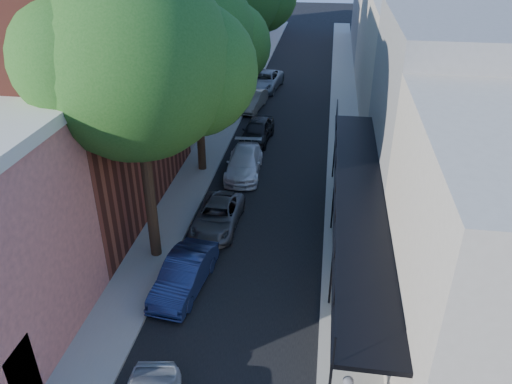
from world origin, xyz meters
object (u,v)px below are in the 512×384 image
(parked_car_d, at_px, (244,163))
(oak_mid, at_px, (204,39))
(parked_car_b, at_px, (184,274))
(parked_car_f, at_px, (252,100))
(parked_car_g, at_px, (264,81))
(oak_near, at_px, (149,64))
(parked_car_c, at_px, (218,216))
(parked_car_e, at_px, (257,131))

(parked_car_d, bearing_deg, oak_mid, 168.49)
(parked_car_b, relative_size, parked_car_f, 1.01)
(parked_car_f, bearing_deg, parked_car_g, 94.55)
(parked_car_d, distance_m, parked_car_f, 10.38)
(oak_mid, height_order, parked_car_b, oak_mid)
(oak_near, bearing_deg, parked_car_c, 54.30)
(parked_car_d, bearing_deg, parked_car_b, -96.62)
(parked_car_f, bearing_deg, oak_mid, -87.08)
(oak_near, relative_size, parked_car_c, 2.78)
(oak_mid, height_order, parked_car_g, oak_mid)
(parked_car_b, height_order, parked_car_e, parked_car_e)
(parked_car_e, xyz_separation_m, parked_car_g, (-0.94, 10.57, 0.01))
(parked_car_c, height_order, parked_car_e, parked_car_e)
(parked_car_b, distance_m, parked_car_d, 9.79)
(oak_near, distance_m, parked_car_d, 10.72)
(oak_near, height_order, oak_mid, oak_near)
(parked_car_f, height_order, parked_car_g, parked_car_g)
(parked_car_b, bearing_deg, oak_near, 128.47)
(parked_car_b, relative_size, parked_car_e, 0.98)
(parked_car_e, bearing_deg, oak_mid, -111.12)
(parked_car_c, distance_m, parked_car_e, 9.98)
(oak_near, distance_m, parked_car_c, 7.81)
(parked_car_c, distance_m, parked_car_d, 5.43)
(oak_mid, relative_size, parked_car_c, 2.48)
(parked_car_d, bearing_deg, parked_car_e, 86.36)
(parked_car_c, bearing_deg, parked_car_d, 87.90)
(oak_near, xyz_separation_m, parked_car_c, (1.62, 2.25, -7.31))
(parked_car_e, relative_size, parked_car_f, 1.03)
(oak_near, distance_m, parked_car_g, 23.92)
(parked_car_g, bearing_deg, oak_mid, -86.98)
(parked_car_b, height_order, parked_car_g, parked_car_g)
(oak_near, relative_size, parked_car_d, 2.58)
(parked_car_c, bearing_deg, parked_car_g, 92.70)
(parked_car_b, bearing_deg, parked_car_d, 93.19)
(parked_car_b, distance_m, parked_car_e, 14.34)
(oak_near, bearing_deg, oak_mid, 90.37)
(parked_car_g, bearing_deg, oak_near, -85.41)
(parked_car_f, bearing_deg, oak_near, -84.85)
(parked_car_g, bearing_deg, parked_car_d, -79.46)
(parked_car_d, bearing_deg, parked_car_g, 90.40)
(parked_car_d, distance_m, parked_car_g, 15.15)
(oak_near, xyz_separation_m, parked_car_f, (0.77, 17.99, -7.23))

